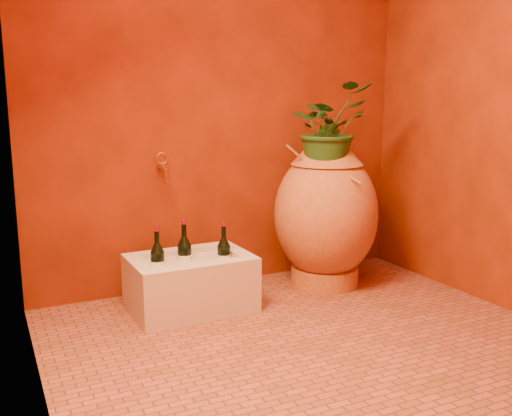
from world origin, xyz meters
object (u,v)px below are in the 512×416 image
wine_bottle_c (224,257)px  wall_tap (163,166)px  stone_basin (191,284)px  wine_bottle_b (185,257)px  wine_bottle_a (158,263)px  amphora (326,214)px

wine_bottle_c → wall_tap: 0.65m
stone_basin → wall_tap: wall_tap is taller
wine_bottle_b → wine_bottle_c: size_ratio=1.07×
wine_bottle_c → wall_tap: bearing=129.1°
wine_bottle_c → wine_bottle_b: bearing=162.4°
wine_bottle_a → wine_bottle_c: (0.38, -0.04, -0.00)m
stone_basin → wall_tap: size_ratio=3.95×
wine_bottle_c → amphora: bearing=4.1°
amphora → wine_bottle_a: (-1.11, -0.02, -0.18)m
amphora → wine_bottle_c: size_ratio=2.93×
wine_bottle_a → wall_tap: wall_tap is taller
wine_bottle_b → stone_basin: bearing=-72.9°
wine_bottle_c → stone_basin: bearing=174.6°
amphora → wall_tap: size_ratio=5.45×
stone_basin → wine_bottle_a: wine_bottle_a is taller
amphora → wine_bottle_b: bearing=179.0°
wine_bottle_b → wall_tap: size_ratio=1.98×
amphora → wine_bottle_b: amphora is taller
wine_bottle_b → wine_bottle_c: (0.22, -0.07, -0.01)m
wine_bottle_a → wine_bottle_c: bearing=-5.4°
wine_bottle_b → wall_tap: bearing=99.2°
amphora → wall_tap: 1.07m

